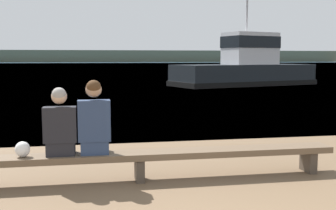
{
  "coord_description": "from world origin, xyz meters",
  "views": [
    {
      "loc": [
        -1.07,
        -2.63,
        1.81
      ],
      "look_at": [
        0.61,
        6.43,
        0.78
      ],
      "focal_mm": 45.0,
      "sensor_mm": 36.0,
      "label": 1
    }
  ],
  "objects_px": {
    "person_right": "(94,121)",
    "tugboat_red": "(246,69)",
    "bench_main": "(139,157)",
    "person_left": "(60,126)",
    "shopping_bag": "(23,149)"
  },
  "relations": [
    {
      "from": "bench_main",
      "to": "shopping_bag",
      "type": "relative_size",
      "value": 27.23
    },
    {
      "from": "person_right",
      "to": "tugboat_red",
      "type": "xyz_separation_m",
      "value": [
        10.27,
        20.92,
        0.2
      ]
    },
    {
      "from": "person_right",
      "to": "tugboat_red",
      "type": "bearing_deg",
      "value": 63.85
    },
    {
      "from": "tugboat_red",
      "to": "person_left",
      "type": "bearing_deg",
      "value": 135.32
    },
    {
      "from": "bench_main",
      "to": "shopping_bag",
      "type": "xyz_separation_m",
      "value": [
        -1.64,
        -0.02,
        0.19
      ]
    },
    {
      "from": "shopping_bag",
      "to": "person_left",
      "type": "bearing_deg",
      "value": 1.97
    },
    {
      "from": "person_left",
      "to": "person_right",
      "type": "bearing_deg",
      "value": -0.3
    },
    {
      "from": "person_right",
      "to": "bench_main",
      "type": "bearing_deg",
      "value": 0.18
    },
    {
      "from": "shopping_bag",
      "to": "tugboat_red",
      "type": "relative_size",
      "value": 0.02
    },
    {
      "from": "person_right",
      "to": "tugboat_red",
      "type": "height_order",
      "value": "tugboat_red"
    },
    {
      "from": "bench_main",
      "to": "person_left",
      "type": "xyz_separation_m",
      "value": [
        -1.12,
        0.0,
        0.5
      ]
    },
    {
      "from": "person_left",
      "to": "person_right",
      "type": "distance_m",
      "value": 0.48
    },
    {
      "from": "tugboat_red",
      "to": "bench_main",
      "type": "bearing_deg",
      "value": 137.81
    },
    {
      "from": "person_right",
      "to": "shopping_bag",
      "type": "relative_size",
      "value": 4.84
    },
    {
      "from": "person_left",
      "to": "tugboat_red",
      "type": "xyz_separation_m",
      "value": [
        10.75,
        20.92,
        0.25
      ]
    }
  ]
}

